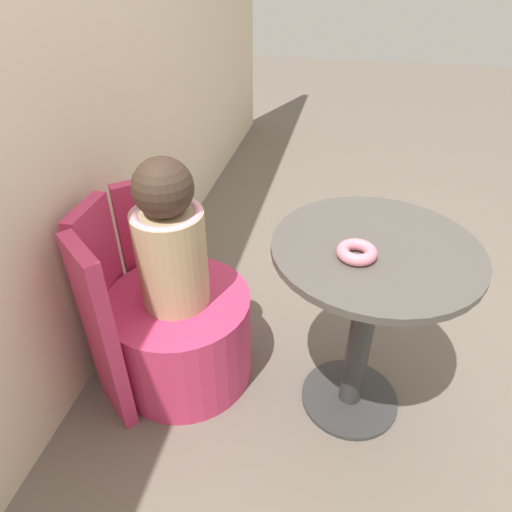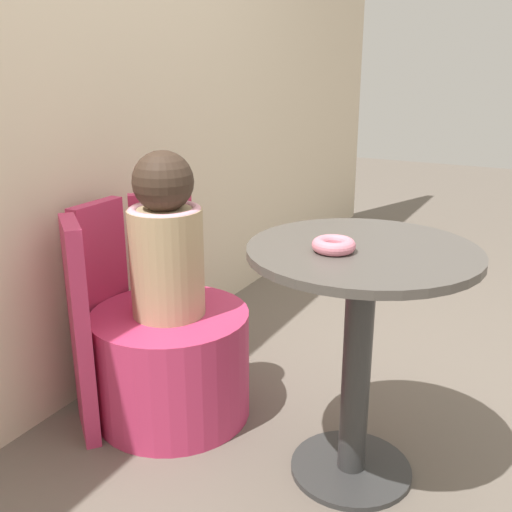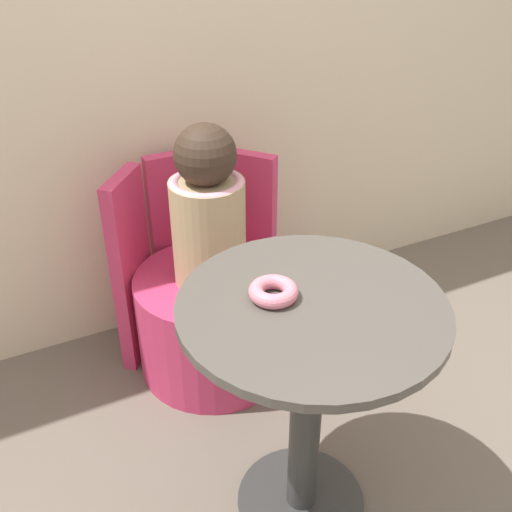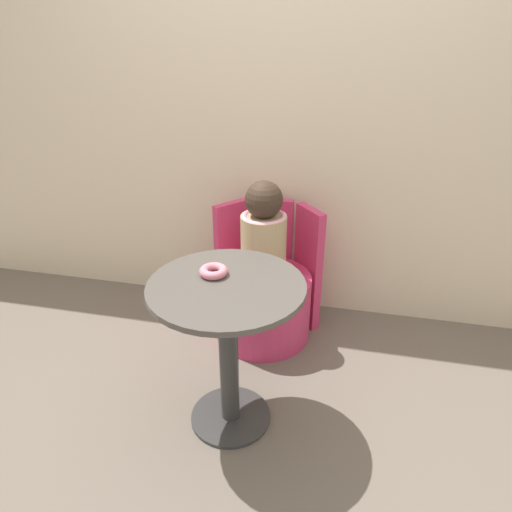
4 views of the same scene
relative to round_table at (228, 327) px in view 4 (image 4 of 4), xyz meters
The scene contains 7 objects.
ground_plane 0.53m from the round_table, 25.93° to the right, with size 12.00×12.00×0.00m, color #665B51.
back_wall 1.29m from the round_table, 85.94° to the left, with size 6.00×0.06×2.40m.
round_table is the anchor object (origin of this frame).
tub_chair 0.76m from the round_table, 88.91° to the left, with size 0.55×0.55×0.39m.
booth_backrest 0.93m from the round_table, 89.19° to the left, with size 0.65×0.24×0.75m.
child_figure 0.70m from the round_table, 88.91° to the left, with size 0.25×0.25×0.56m.
donut 0.25m from the round_table, 139.75° to the left, with size 0.12×0.12×0.04m.
Camera 4 is at (0.38, -1.49, 1.66)m, focal length 32.00 mm.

